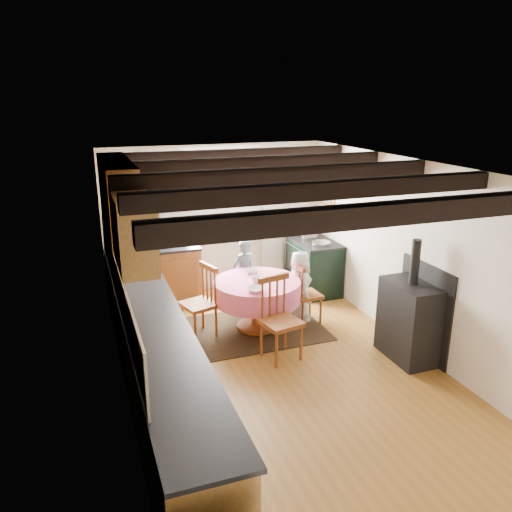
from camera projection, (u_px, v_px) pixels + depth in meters
name	position (u px, v px, depth m)	size (l,w,h in m)	color
floor	(278.00, 365.00, 6.18)	(3.60, 5.50, 0.00)	#8E5F23
ceiling	(281.00, 166.00, 5.45)	(3.60, 5.50, 0.00)	white
wall_back	(216.00, 219.00, 8.29)	(3.60, 0.00, 2.40)	silver
wall_front	(437.00, 402.00, 3.35)	(3.60, 0.00, 2.40)	silver
wall_left	(118.00, 291.00, 5.24)	(0.00, 5.50, 2.40)	silver
wall_right	(412.00, 256.00, 6.40)	(0.00, 5.50, 2.40)	silver
beam_a	(386.00, 214.00, 3.69)	(3.60, 0.16, 0.16)	black
beam_b	(323.00, 190.00, 4.58)	(3.60, 0.16, 0.16)	black
beam_c	(281.00, 175.00, 5.48)	(3.60, 0.16, 0.16)	black
beam_d	(251.00, 164.00, 6.38)	(3.60, 0.16, 0.16)	black
beam_e	(228.00, 155.00, 7.28)	(3.60, 0.16, 0.16)	black
splash_left	(117.00, 281.00, 5.51)	(0.02, 4.50, 0.55)	beige
splash_back	(154.00, 224.00, 7.95)	(1.40, 0.02, 0.55)	beige
base_cabinet_left	(152.00, 352.00, 5.57)	(0.60, 5.30, 0.88)	olive
base_cabinet_back	(157.00, 276.00, 7.91)	(1.30, 0.60, 0.88)	olive
worktop_left	(151.00, 314.00, 5.43)	(0.64, 5.30, 0.04)	black
worktop_back	(155.00, 248.00, 7.75)	(1.30, 0.64, 0.04)	black
wall_cabinet_glass	(118.00, 197.00, 6.14)	(0.34, 1.80, 0.90)	olive
wall_cabinet_solid	(133.00, 231.00, 4.81)	(0.34, 0.90, 0.70)	olive
window_frame	(221.00, 195.00, 8.18)	(1.34, 0.03, 1.54)	white
window_pane	(221.00, 195.00, 8.19)	(1.20, 0.01, 1.40)	white
curtain_left	(171.00, 230.00, 7.98)	(0.35, 0.10, 2.10)	#B9BBB0
curtain_right	(272.00, 222.00, 8.53)	(0.35, 0.10, 2.10)	#B9BBB0
curtain_rod	(222.00, 158.00, 7.92)	(0.03, 0.03, 2.00)	black
wall_picture	(327.00, 187.00, 8.30)	(0.04, 0.50, 0.60)	gold
wall_plate	(277.00, 185.00, 8.44)	(0.30, 0.30, 0.02)	silver
rug	(257.00, 328.00, 7.13)	(1.80, 1.40, 0.01)	black
dining_table	(257.00, 305.00, 7.02)	(1.19, 1.19, 0.72)	#E06494
chair_near	(281.00, 319.00, 6.19)	(0.45, 0.47, 1.05)	brown
chair_left	(198.00, 302.00, 6.77)	(0.43, 0.45, 1.00)	brown
chair_right	(307.00, 293.00, 7.23)	(0.38, 0.40, 0.89)	brown
aga_range	(314.00, 266.00, 8.37)	(0.62, 0.96, 0.89)	black
cast_iron_stove	(411.00, 300.00, 6.14)	(0.46, 0.76, 1.53)	black
child_far	(244.00, 275.00, 7.66)	(0.40, 0.26, 1.09)	#476069
child_right	(299.00, 286.00, 7.26)	(0.51, 0.33, 1.04)	silver
bowl_a	(255.00, 290.00, 6.53)	(0.22, 0.22, 0.05)	silver
bowl_b	(252.00, 271.00, 7.19)	(0.18, 0.18, 0.06)	silver
cup	(255.00, 279.00, 6.82)	(0.11, 0.11, 0.10)	silver
canister_tall	(139.00, 239.00, 7.72)	(0.14, 0.14, 0.24)	#262628
canister_wide	(159.00, 237.00, 7.87)	(0.19, 0.19, 0.22)	#262628
canister_slim	(169.00, 236.00, 7.82)	(0.10, 0.10, 0.27)	#262628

